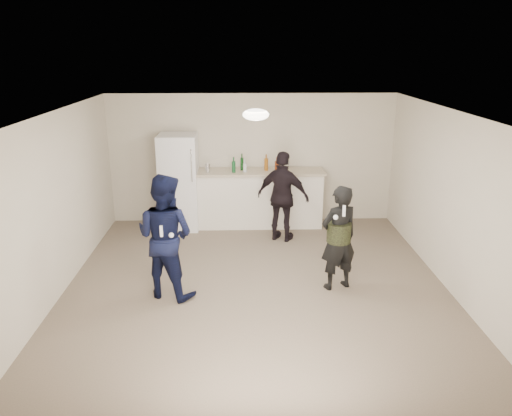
{
  "coord_description": "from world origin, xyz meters",
  "views": [
    {
      "loc": [
        -0.19,
        -6.51,
        3.33
      ],
      "look_at": [
        0.0,
        0.2,
        1.15
      ],
      "focal_mm": 35.0,
      "sensor_mm": 36.0,
      "label": 1
    }
  ],
  "objects_px": {
    "fridge": "(179,182)",
    "woman": "(339,238)",
    "shaker": "(208,168)",
    "man": "(165,236)",
    "counter": "(254,199)",
    "spectator": "(283,197)"
  },
  "relations": [
    {
      "from": "fridge",
      "to": "woman",
      "type": "bearing_deg",
      "value": -45.9
    },
    {
      "from": "shaker",
      "to": "man",
      "type": "xyz_separation_m",
      "value": [
        -0.41,
        -2.73,
        -0.31
      ]
    },
    {
      "from": "shaker",
      "to": "man",
      "type": "height_order",
      "value": "man"
    },
    {
      "from": "counter",
      "to": "man",
      "type": "distance_m",
      "value": 3.11
    },
    {
      "from": "counter",
      "to": "fridge",
      "type": "relative_size",
      "value": 1.44
    },
    {
      "from": "man",
      "to": "woman",
      "type": "relative_size",
      "value": 1.14
    },
    {
      "from": "fridge",
      "to": "man",
      "type": "distance_m",
      "value": 2.75
    },
    {
      "from": "shaker",
      "to": "woman",
      "type": "xyz_separation_m",
      "value": [
        1.99,
        -2.6,
        -0.41
      ]
    },
    {
      "from": "fridge",
      "to": "woman",
      "type": "height_order",
      "value": "fridge"
    },
    {
      "from": "counter",
      "to": "spectator",
      "type": "height_order",
      "value": "spectator"
    },
    {
      "from": "fridge",
      "to": "spectator",
      "type": "relative_size",
      "value": 1.11
    },
    {
      "from": "woman",
      "to": "man",
      "type": "bearing_deg",
      "value": -18.25
    },
    {
      "from": "fridge",
      "to": "shaker",
      "type": "bearing_deg",
      "value": -1.66
    },
    {
      "from": "counter",
      "to": "shaker",
      "type": "bearing_deg",
      "value": -174.28
    },
    {
      "from": "counter",
      "to": "fridge",
      "type": "xyz_separation_m",
      "value": [
        -1.4,
        -0.07,
        0.38
      ]
    },
    {
      "from": "shaker",
      "to": "spectator",
      "type": "relative_size",
      "value": 0.11
    },
    {
      "from": "fridge",
      "to": "spectator",
      "type": "distance_m",
      "value": 2.03
    },
    {
      "from": "man",
      "to": "woman",
      "type": "bearing_deg",
      "value": -152.98
    },
    {
      "from": "fridge",
      "to": "man",
      "type": "xyz_separation_m",
      "value": [
        0.13,
        -2.75,
        -0.03
      ]
    },
    {
      "from": "shaker",
      "to": "man",
      "type": "distance_m",
      "value": 2.78
    },
    {
      "from": "spectator",
      "to": "shaker",
      "type": "bearing_deg",
      "value": -2.53
    },
    {
      "from": "shaker",
      "to": "spectator",
      "type": "xyz_separation_m",
      "value": [
        1.36,
        -0.7,
        -0.37
      ]
    }
  ]
}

